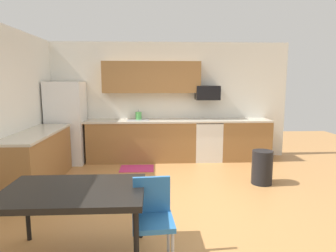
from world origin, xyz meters
TOP-DOWN VIEW (x-y plane):
  - ground_plane at (0.00, 0.00)m, footprint 12.00×12.00m
  - wall_back at (0.00, 2.65)m, footprint 5.80×0.10m
  - cabinet_run_back at (-0.54, 2.30)m, footprint 2.42×0.60m
  - cabinet_run_back_right at (1.84, 2.30)m, footprint 1.13×0.60m
  - cabinet_run_left at (-2.30, 0.80)m, footprint 0.60×2.00m
  - countertop_back at (0.00, 2.30)m, footprint 4.80×0.64m
  - countertop_left at (-2.30, 0.80)m, footprint 0.64×2.00m
  - upper_cabinets_back at (-0.30, 2.43)m, footprint 2.20×0.34m
  - refrigerator at (-2.18, 2.22)m, footprint 0.76×0.70m
  - oven_range at (0.97, 2.30)m, footprint 0.60×0.60m
  - microwave at (0.97, 2.40)m, footprint 0.54×0.36m
  - sink_basin at (-0.61, 2.30)m, footprint 0.48×0.40m
  - sink_faucet at (-0.61, 2.48)m, footprint 0.02×0.02m
  - dining_table at (-1.06, -1.45)m, footprint 1.40×0.90m
  - chair_near_table at (-0.28, -1.52)m, footprint 0.43×0.43m
  - trash_bin at (1.65, 0.65)m, footprint 0.36×0.36m
  - floor_mat at (-0.62, 1.65)m, footprint 0.70×0.50m
  - kettle at (-0.61, 2.35)m, footprint 0.14×0.14m

SIDE VIEW (x-z plane):
  - ground_plane at x=0.00m, z-range 0.00..0.00m
  - floor_mat at x=-0.62m, z-range 0.00..0.01m
  - trash_bin at x=1.65m, z-range 0.00..0.60m
  - cabinet_run_back at x=-0.54m, z-range 0.00..0.90m
  - cabinet_run_back_right at x=1.84m, z-range 0.00..0.90m
  - cabinet_run_left at x=-2.30m, z-range 0.00..0.90m
  - oven_range at x=0.97m, z-range 0.00..0.91m
  - chair_near_table at x=-0.28m, z-range 0.08..0.93m
  - dining_table at x=-1.06m, z-range 0.31..1.07m
  - sink_basin at x=-0.61m, z-range 0.81..0.95m
  - refrigerator at x=-2.18m, z-range 0.00..1.80m
  - countertop_back at x=0.00m, z-range 0.90..0.94m
  - countertop_left at x=-2.30m, z-range 0.90..0.94m
  - kettle at x=-0.61m, z-range 0.92..1.12m
  - sink_faucet at x=-0.61m, z-range 0.92..1.16m
  - wall_back at x=0.00m, z-range 0.00..2.70m
  - microwave at x=0.97m, z-range 1.39..1.71m
  - upper_cabinets_back at x=-0.30m, z-range 1.55..2.25m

